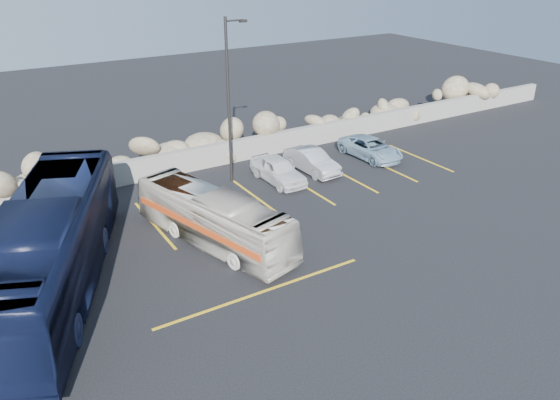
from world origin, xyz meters
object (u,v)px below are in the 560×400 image
lamppost (229,98)px  car_b (312,161)px  car_d (371,148)px  tour_coach (49,247)px  vintage_bus (214,218)px  car_a (278,170)px

lamppost → car_b: (4.17, -1.01, -3.70)m
car_b → car_d: 4.03m
lamppost → car_b: size_ratio=2.21×
tour_coach → lamppost: bearing=52.6°
lamppost → vintage_bus: lamppost is taller
vintage_bus → car_b: bearing=13.7°
vintage_bus → car_a: (5.45, 4.04, -0.46)m
tour_coach → car_b: 14.47m
car_a → car_b: size_ratio=1.03×
vintage_bus → car_b: (7.67, 4.26, -0.50)m
lamppost → tour_coach: lamppost is taller
lamppost → car_b: 5.67m
tour_coach → car_a: 12.30m
car_b → vintage_bus: bearing=-153.7°
tour_coach → car_a: tour_coach is taller
vintage_bus → car_b: 8.79m
lamppost → car_b: bearing=-13.7°
vintage_bus → car_d: bearing=4.8°
car_d → car_a: bearing=179.8°
vintage_bus → lamppost: bearing=41.1°
lamppost → vintage_bus: bearing=-123.5°
vintage_bus → car_d: (11.69, 4.29, -0.53)m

